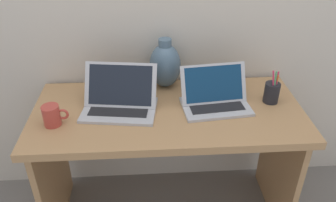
# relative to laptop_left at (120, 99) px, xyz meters

# --- Properties ---
(back_wall) EXTENTS (4.40, 0.04, 2.40)m
(back_wall) POSITION_rel_laptop_left_xyz_m (0.24, 0.32, 0.39)
(back_wall) COLOR beige
(back_wall) RESTS_ON ground
(desk) EXTENTS (1.36, 0.62, 0.75)m
(desk) POSITION_rel_laptop_left_xyz_m (0.24, -0.03, -0.23)
(desk) COLOR #AD7F51
(desk) RESTS_ON ground
(laptop_left) EXTENTS (0.39, 0.29, 0.21)m
(laptop_left) POSITION_rel_laptop_left_xyz_m (0.00, 0.00, 0.00)
(laptop_left) COLOR #B2B2B7
(laptop_left) RESTS_ON desk
(laptop_right) EXTENTS (0.36, 0.25, 0.20)m
(laptop_right) POSITION_rel_laptop_left_xyz_m (0.48, -0.00, -0.00)
(laptop_right) COLOR #B2B2B7
(laptop_right) RESTS_ON desk
(green_vase) EXTENTS (0.17, 0.17, 0.28)m
(green_vase) POSITION_rel_laptop_left_xyz_m (0.24, 0.22, 0.07)
(green_vase) COLOR slate
(green_vase) RESTS_ON desk
(coffee_mug) EXTENTS (0.12, 0.08, 0.10)m
(coffee_mug) POSITION_rel_laptop_left_xyz_m (-0.31, -0.12, -0.01)
(coffee_mug) COLOR #B23D33
(coffee_mug) RESTS_ON desk
(pen_cup) EXTENTS (0.08, 0.08, 0.19)m
(pen_cup) POSITION_rel_laptop_left_xyz_m (0.77, 0.01, -0.00)
(pen_cup) COLOR black
(pen_cup) RESTS_ON desk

